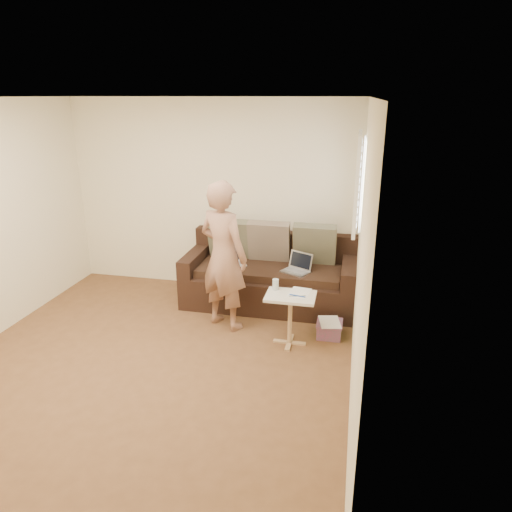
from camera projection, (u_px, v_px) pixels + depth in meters
name	position (u px, v px, depth m)	size (l,w,h in m)	color
floor	(150.00, 367.00, 4.72)	(4.50, 4.50, 0.00)	brown
ceiling	(127.00, 97.00, 3.87)	(4.50, 4.50, 0.00)	white
wall_back	(212.00, 196.00, 6.37)	(4.00, 4.00, 0.00)	beige
wall_right	(360.00, 261.00, 3.90)	(4.50, 4.50, 0.00)	beige
window_blinds	(359.00, 182.00, 5.16)	(0.12, 0.88, 1.08)	white
sofa	(270.00, 273.00, 6.04)	(2.20, 0.95, 0.85)	black
pillow_left	(229.00, 239.00, 6.24)	(0.55, 0.14, 0.55)	#53523D
pillow_mid	(269.00, 241.00, 6.12)	(0.55, 0.14, 0.55)	#715F50
pillow_right	(315.00, 244.00, 6.00)	(0.55, 0.14, 0.55)	#53523D
laptop_silver	(295.00, 272.00, 5.80)	(0.33, 0.24, 0.22)	#B7BABC
laptop_white	(233.00, 265.00, 6.05)	(0.30, 0.22, 0.22)	white
person	(224.00, 256.00, 5.31)	(0.64, 0.43, 1.75)	#966252
side_table	(290.00, 320.00, 5.08)	(0.53, 0.37, 0.59)	silver
drinking_glass	(276.00, 284.00, 5.11)	(0.07, 0.07, 0.12)	silver
scissors	(297.00, 296.00, 4.94)	(0.18, 0.10, 0.02)	silver
paper_on_table	(299.00, 293.00, 5.03)	(0.21, 0.30, 0.00)	white
striped_box	(329.00, 329.00, 5.30)	(0.29, 0.29, 0.18)	#D21F76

